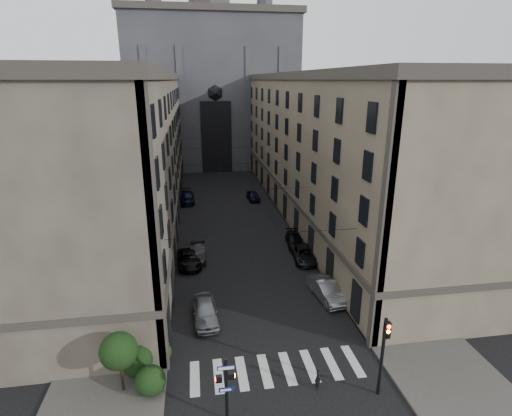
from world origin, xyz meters
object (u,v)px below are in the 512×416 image
car_left_far (187,197)px  gothic_tower (212,80)px  car_left_midnear (198,252)px  car_right_midfar (295,240)px  pedestrian (318,377)px  car_right_midnear (304,254)px  pedestrian_signal_left (226,385)px  traffic_light_right (384,348)px  car_left_midfar (189,259)px  car_right_far (253,196)px  car_right_near (326,290)px  car_left_near (205,311)px

car_left_far → gothic_tower: bearing=76.4°
gothic_tower → car_left_midnear: (-4.72, -52.11, -17.05)m
car_right_midfar → pedestrian: pedestrian is taller
car_right_midnear → pedestrian: 18.19m
pedestrian_signal_left → pedestrian: bearing=14.8°
gothic_tower → pedestrian: gothic_tower is taller
car_left_midnear → car_right_midfar: 11.06m
car_right_midfar → traffic_light_right: bearing=-85.7°
traffic_light_right → car_left_midfar: (-11.21, 19.42, -2.61)m
pedestrian → pedestrian_signal_left: bearing=104.7°
gothic_tower → car_right_far: (4.20, -32.02, -17.09)m
car_right_near → car_right_midfar: car_right_near is taller
car_left_midnear → traffic_light_right: bearing=-63.8°
pedestrian_signal_left → car_right_near: (9.55, 11.51, -1.52)m
car_right_midnear → pedestrian: size_ratio=3.24×
traffic_light_right → car_right_far: (-1.40, 41.02, -2.58)m
gothic_tower → car_right_midfar: 53.55m
traffic_light_right → car_left_midfar: size_ratio=1.07×
car_left_far → car_right_midnear: car_left_far is taller
car_left_midfar → pedestrian: pedestrian is taller
pedestrian_signal_left → car_left_near: 9.98m
pedestrian_signal_left → pedestrian: pedestrian_signal_left is taller
car_right_far → car_right_near: bearing=-90.4°
car_right_midnear → car_left_midnear: bearing=172.2°
car_left_near → pedestrian: size_ratio=3.12×
traffic_light_right → car_left_midfar: traffic_light_right is taller
gothic_tower → car_right_near: gothic_tower is taller
pedestrian_signal_left → car_left_midfar: bearing=96.0°
car_left_near → car_right_near: (10.36, 1.68, -0.02)m
car_left_far → pedestrian: bearing=-81.3°
car_left_midfar → car_left_midnear: bearing=55.3°
car_right_far → pedestrian: 39.99m
gothic_tower → car_right_far: gothic_tower is taller
car_left_midnear → pedestrian: 21.00m
car_right_near → car_right_midfar: (0.16, 11.59, -0.14)m
car_left_midnear → car_left_far: (-1.30, 20.58, 0.05)m
car_right_midnear → car_left_near: bearing=-135.1°
traffic_light_right → car_left_near: (-9.92, 9.41, -2.47)m
car_right_midnear → pedestrian: bearing=-99.7°
car_left_far → car_right_near: 32.71m
traffic_light_right → car_left_far: bearing=105.6°
car_left_near → pedestrian_signal_left: bearing=-88.2°
car_left_midnear → car_right_far: size_ratio=1.10×
gothic_tower → car_left_near: bearing=-93.9°
car_left_near → car_right_midnear: size_ratio=0.96×
car_left_far → car_right_near: (12.05, -30.41, 0.01)m
car_left_near → car_left_midfar: (-1.29, 10.01, -0.14)m
car_right_midfar → pedestrian: (-4.04, -21.60, 0.11)m
car_left_near → car_right_near: 10.50m
gothic_tower → car_left_midfar: gothic_tower is taller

